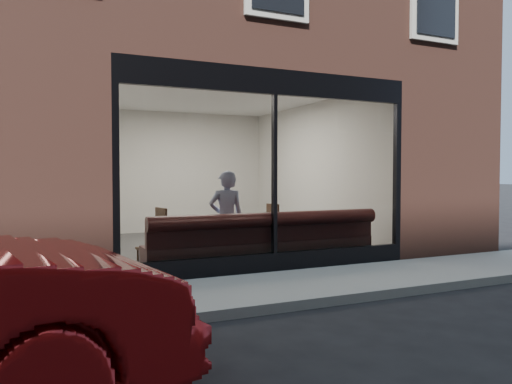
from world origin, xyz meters
name	(u,v)px	position (x,y,z in m)	size (l,w,h in m)	color
ground	(350,302)	(0.00, 0.00, 0.00)	(120.00, 120.00, 0.00)	black
sidewalk_near	(308,284)	(0.00, 1.00, 0.01)	(40.00, 2.00, 0.01)	gray
kerb_near	(352,298)	(0.00, -0.05, 0.06)	(40.00, 0.10, 0.12)	gray
host_building_pier_left	(18,172)	(-3.75, 8.00, 1.60)	(2.50, 12.00, 3.20)	brown
host_building_pier_right	(297,172)	(3.75, 8.00, 1.60)	(2.50, 12.00, 3.20)	brown
host_building_backfill	(149,172)	(0.00, 11.00, 1.60)	(5.00, 6.00, 3.20)	brown
cafe_floor	(212,246)	(0.00, 5.00, 0.02)	(6.00, 6.00, 0.00)	#2D2D30
cafe_ceiling	(212,96)	(0.00, 5.00, 3.19)	(6.00, 6.00, 0.00)	white
cafe_wall_back	(174,172)	(0.00, 7.99, 1.60)	(5.00, 5.00, 0.00)	silver
cafe_wall_left	(89,171)	(-2.49, 5.00, 1.60)	(6.00, 6.00, 0.00)	silver
cafe_wall_right	(313,172)	(2.49, 5.00, 1.60)	(6.00, 6.00, 0.00)	silver
storefront_kick	(274,262)	(0.00, 2.05, 0.15)	(5.00, 0.10, 0.30)	black
storefront_header	(274,82)	(0.00, 2.05, 3.00)	(5.00, 0.10, 0.40)	black
storefront_mullion	(274,174)	(0.00, 2.05, 1.55)	(0.06, 0.10, 2.50)	black
storefront_glass	(275,174)	(0.00, 2.02, 1.55)	(4.80, 4.80, 0.00)	white
banquette	(263,254)	(0.00, 2.45, 0.23)	(4.00, 0.55, 0.45)	#3C1617
person	(226,219)	(-0.53, 2.78, 0.80)	(0.59, 0.38, 1.61)	#9DAAD8
cafe_table_left	(174,221)	(-1.27, 3.35, 0.74)	(0.56, 0.56, 0.04)	black
cafe_table_right	(302,214)	(1.45, 3.71, 0.74)	(0.55, 0.55, 0.04)	black
cafe_chair_left	(151,248)	(-1.59, 3.72, 0.24)	(0.43, 0.43, 0.04)	black
cafe_chair_right	(265,240)	(0.75, 3.93, 0.24)	(0.37, 0.37, 0.04)	black
wall_poster	(98,179)	(-2.45, 3.90, 1.47)	(0.02, 0.63, 0.84)	white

